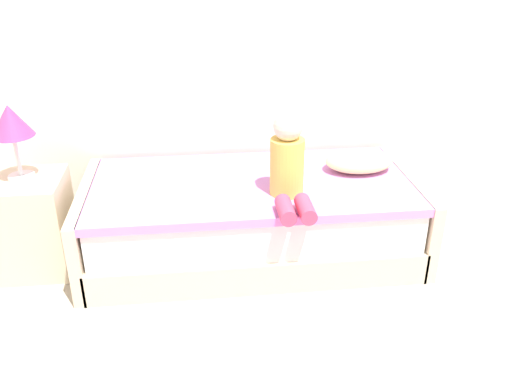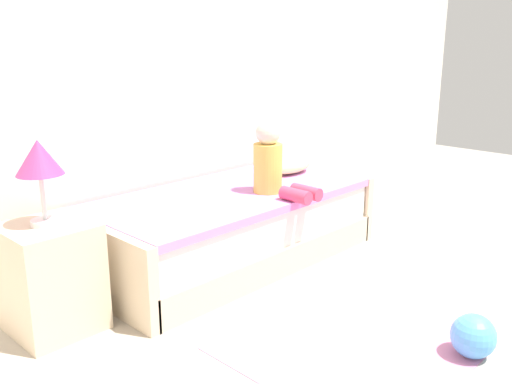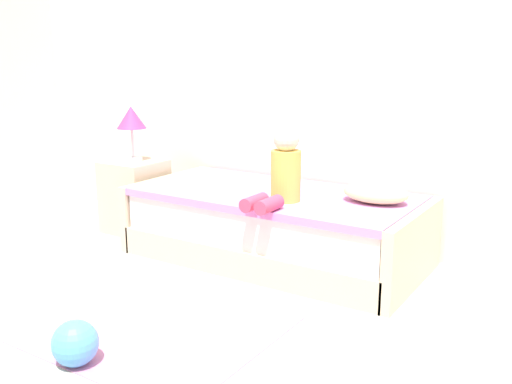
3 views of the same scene
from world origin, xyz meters
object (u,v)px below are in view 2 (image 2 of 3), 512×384
bed (231,227)px  table_lamp (39,162)px  pillow (287,165)px  nightstand (52,278)px  child_figure (273,164)px  toy_ball (473,336)px

bed → table_lamp: 1.52m
bed → pillow: bearing=8.0°
nightstand → pillow: (2.06, 0.13, 0.26)m
child_figure → pillow: (0.52, 0.33, -0.14)m
child_figure → table_lamp: bearing=172.7°
bed → pillow: 0.79m
table_lamp → pillow: table_lamp is taller
nightstand → toy_ball: nightstand is taller
pillow → nightstand: bearing=-176.4°
pillow → toy_ball: (-0.75, -1.89, -0.45)m
table_lamp → toy_ball: bearing=-53.2°
bed → pillow: pillow is taller
nightstand → pillow: pillow is taller
bed → toy_ball: size_ratio=9.39×
nightstand → child_figure: child_figure is taller
bed → toy_ball: bearing=-91.1°
bed → child_figure: (0.19, -0.23, 0.46)m
table_lamp → child_figure: bearing=-7.3°
nightstand → pillow: 2.08m
child_figure → nightstand: bearing=172.7°
bed → child_figure: 0.55m
bed → nightstand: 1.35m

